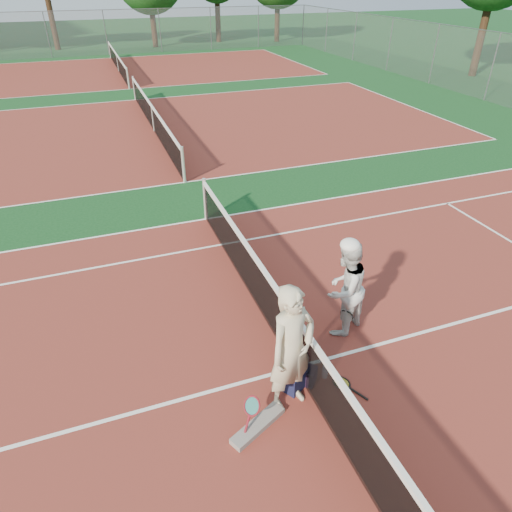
# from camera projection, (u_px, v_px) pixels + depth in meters

# --- Properties ---
(ground) EXTENTS (130.00, 130.00, 0.00)m
(ground) POSITION_uv_depth(u_px,v_px,m) (295.00, 368.00, 7.27)
(ground) COLOR #103B18
(ground) RESTS_ON ground
(court_main) EXTENTS (23.77, 10.97, 0.01)m
(court_main) POSITION_uv_depth(u_px,v_px,m) (295.00, 368.00, 7.27)
(court_main) COLOR maroon
(court_main) RESTS_ON ground
(court_far_a) EXTENTS (23.77, 10.97, 0.01)m
(court_far_a) POSITION_uv_depth(u_px,v_px,m) (154.00, 131.00, 18.01)
(court_far_a) COLOR maroon
(court_far_a) RESTS_ON ground
(court_far_b) EXTENTS (23.77, 10.97, 0.01)m
(court_far_b) POSITION_uv_depth(u_px,v_px,m) (119.00, 71.00, 28.75)
(court_far_b) COLOR maroon
(court_far_b) RESTS_ON ground
(net_main) EXTENTS (0.10, 10.98, 1.02)m
(net_main) POSITION_uv_depth(u_px,v_px,m) (296.00, 344.00, 7.00)
(net_main) COLOR black
(net_main) RESTS_ON ground
(net_far_a) EXTENTS (0.10, 10.98, 1.02)m
(net_far_a) POSITION_uv_depth(u_px,v_px,m) (153.00, 118.00, 17.74)
(net_far_a) COLOR black
(net_far_a) RESTS_ON ground
(net_far_b) EXTENTS (0.10, 10.98, 1.02)m
(net_far_b) POSITION_uv_depth(u_px,v_px,m) (118.00, 63.00, 28.48)
(net_far_b) COLOR black
(net_far_b) RESTS_ON ground
(fence_back) EXTENTS (32.00, 0.06, 3.00)m
(fence_back) POSITION_uv_depth(u_px,v_px,m) (106.00, 33.00, 33.52)
(fence_back) COLOR slate
(fence_back) RESTS_ON ground
(player_a) EXTENTS (0.86, 0.70, 2.03)m
(player_a) POSITION_uv_depth(u_px,v_px,m) (292.00, 350.00, 6.18)
(player_a) COLOR beige
(player_a) RESTS_ON ground
(player_b) EXTENTS (1.07, 0.98, 1.76)m
(player_b) POSITION_uv_depth(u_px,v_px,m) (345.00, 288.00, 7.60)
(player_b) COLOR silver
(player_b) RESTS_ON ground
(racket_red) EXTENTS (0.43, 0.42, 0.53)m
(racket_red) POSITION_uv_depth(u_px,v_px,m) (252.00, 413.00, 6.21)
(racket_red) COLOR maroon
(racket_red) RESTS_ON ground
(racket_black_held) EXTENTS (0.40, 0.40, 0.55)m
(racket_black_held) POSITION_uv_depth(u_px,v_px,m) (346.00, 322.00, 7.81)
(racket_black_held) COLOR black
(racket_black_held) RESTS_ON ground
(racket_spare) EXTENTS (0.50, 0.66, 0.03)m
(racket_spare) POSITION_uv_depth(u_px,v_px,m) (342.00, 383.00, 6.99)
(racket_spare) COLOR black
(racket_spare) RESTS_ON ground
(sports_bag_navy) EXTENTS (0.49, 0.44, 0.32)m
(sports_bag_navy) POSITION_uv_depth(u_px,v_px,m) (295.00, 379.00, 6.87)
(sports_bag_navy) COLOR black
(sports_bag_navy) RESTS_ON ground
(sports_bag_purple) EXTENTS (0.42, 0.41, 0.28)m
(sports_bag_purple) POSITION_uv_depth(u_px,v_px,m) (304.00, 374.00, 6.97)
(sports_bag_purple) COLOR black
(sports_bag_purple) RESTS_ON ground
(net_cover_canvas) EXTENTS (0.89, 0.57, 0.09)m
(net_cover_canvas) POSITION_uv_depth(u_px,v_px,m) (258.00, 426.00, 6.30)
(net_cover_canvas) COLOR slate
(net_cover_canvas) RESTS_ON ground
(water_bottle) EXTENTS (0.09, 0.09, 0.30)m
(water_bottle) POSITION_uv_depth(u_px,v_px,m) (325.00, 370.00, 7.03)
(water_bottle) COLOR #C9DEFF
(water_bottle) RESTS_ON ground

